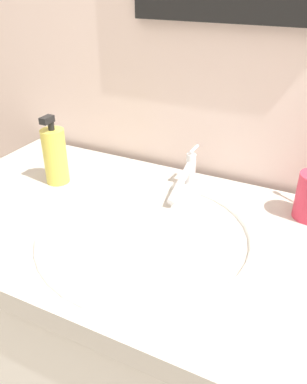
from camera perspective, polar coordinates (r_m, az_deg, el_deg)
The scene contains 5 objects.
tiled_wall_back at distance 1.02m, azimuth 10.96°, elevation 20.02°, with size 2.41×0.04×2.40m, color beige.
vanity_counter at distance 1.16m, azimuth 1.84°, elevation -23.55°, with size 1.21×0.58×0.87m.
sink_basin at distance 0.87m, azimuth -0.89°, elevation -8.58°, with size 0.47×0.47×0.13m.
faucet at distance 0.99m, azimuth 4.80°, elevation 2.53°, with size 0.02×0.17×0.10m.
soap_dispenser at distance 1.05m, azimuth -14.02°, elevation 5.14°, with size 0.06×0.06×0.18m.
Camera 1 is at (0.28, -0.64, 1.36)m, focal length 36.98 mm.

